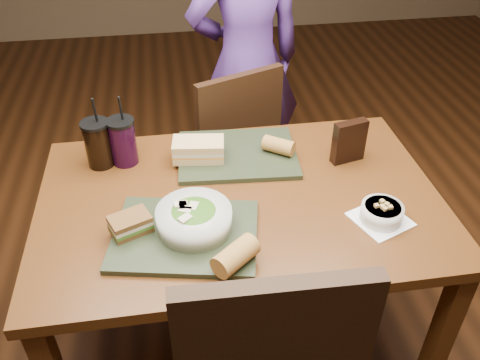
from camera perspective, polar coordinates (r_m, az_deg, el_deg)
name	(u,v)px	position (r m, az deg, el deg)	size (l,w,h in m)	color
ground	(240,338)	(2.20, 0.00, -17.33)	(6.00, 6.00, 0.00)	#381C0B
dining_table	(240,218)	(1.71, 0.00, -4.30)	(1.30, 0.85, 0.75)	#4E290F
chair_far	(237,147)	(2.33, -0.36, 3.69)	(0.52, 0.53, 0.91)	black
diner	(247,63)	(2.47, 0.74, 13.04)	(0.57, 0.38, 1.57)	#542F81
tray_near	(185,235)	(1.51, -6.17, -6.18)	(0.42, 0.32, 0.02)	black
tray_far	(237,154)	(1.83, -0.29, 2.89)	(0.42, 0.32, 0.02)	black
salad_bowl	(194,218)	(1.49, -5.18, -4.23)	(0.22, 0.22, 0.07)	silver
soup_bowl	(382,213)	(1.61, 15.63, -3.54)	(0.20, 0.20, 0.06)	white
sandwich_near	(130,224)	(1.52, -12.21, -4.85)	(0.14, 0.12, 0.05)	#593819
sandwich_far	(199,150)	(1.79, -4.68, 3.43)	(0.19, 0.12, 0.07)	tan
baguette_near	(236,256)	(1.38, -0.50, -8.50)	(0.07, 0.07, 0.13)	#AD7533
baguette_far	(279,146)	(1.82, 4.35, 3.86)	(0.06, 0.06, 0.11)	#AD7533
cup_cola	(98,143)	(1.82, -15.64, 3.97)	(0.10, 0.10, 0.26)	black
cup_berry	(123,141)	(1.81, -13.01, 4.26)	(0.10, 0.10, 0.26)	black
chip_bag	(349,142)	(1.82, 12.14, 4.24)	(0.12, 0.04, 0.16)	black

